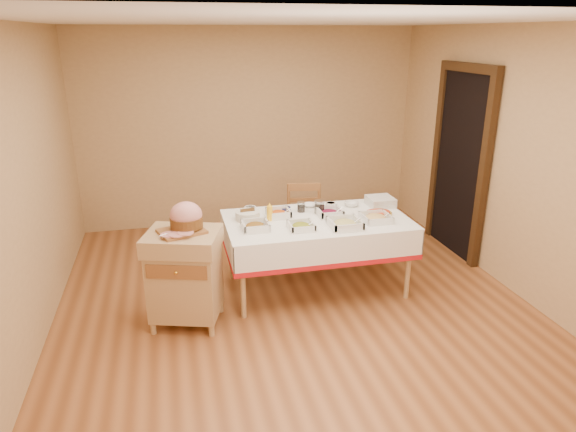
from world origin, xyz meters
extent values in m
plane|color=#94562D|center=(0.00, 0.00, 0.00)|extent=(5.00, 5.00, 0.00)
plane|color=white|center=(0.00, 0.00, 2.60)|extent=(5.00, 5.00, 0.00)
plane|color=tan|center=(0.00, 2.50, 1.30)|extent=(4.50, 0.00, 4.50)
plane|color=tan|center=(0.00, -2.50, 1.30)|extent=(4.50, 0.00, 4.50)
plane|color=tan|center=(-2.25, 0.00, 1.30)|extent=(0.00, 5.00, 5.00)
plane|color=tan|center=(2.25, 0.00, 1.30)|extent=(0.00, 5.00, 5.00)
cube|color=black|center=(2.21, 0.90, 1.05)|extent=(0.06, 0.90, 2.10)
cube|color=#352110|center=(2.19, 0.40, 1.05)|extent=(0.08, 0.10, 2.10)
cube|color=#352110|center=(2.19, 1.40, 1.05)|extent=(0.08, 0.10, 2.10)
cube|color=#352110|center=(2.19, 0.90, 2.15)|extent=(0.08, 1.10, 0.10)
cube|color=tan|center=(0.30, 0.30, 0.73)|extent=(1.80, 1.00, 0.04)
cylinder|color=tan|center=(-0.52, -0.12, 0.35)|extent=(0.05, 0.05, 0.71)
cylinder|color=tan|center=(-0.52, 0.72, 0.35)|extent=(0.05, 0.05, 0.71)
cylinder|color=tan|center=(1.12, -0.12, 0.35)|extent=(0.05, 0.05, 0.71)
cylinder|color=tan|center=(1.12, 0.72, 0.35)|extent=(0.05, 0.05, 0.71)
cube|color=white|center=(0.30, 0.30, 0.76)|extent=(1.82, 1.02, 0.01)
cube|color=tan|center=(-1.03, -0.09, 0.42)|extent=(0.70, 0.63, 0.62)
cube|color=tan|center=(-1.03, -0.09, 0.81)|extent=(0.75, 0.68, 0.16)
cube|color=brown|center=(-1.03, -0.33, 0.62)|extent=(0.50, 0.16, 0.12)
sphere|color=gold|center=(-1.03, -0.34, 0.62)|extent=(0.03, 0.03, 0.03)
cylinder|color=tan|center=(-1.29, -0.30, 0.05)|extent=(0.05, 0.05, 0.10)
cylinder|color=tan|center=(-1.29, 0.12, 0.05)|extent=(0.05, 0.05, 0.10)
cylinder|color=tan|center=(-0.77, -0.30, 0.05)|extent=(0.05, 0.05, 0.10)
cylinder|color=tan|center=(-0.77, 0.12, 0.05)|extent=(0.05, 0.05, 0.10)
cube|color=brown|center=(0.34, 0.91, 0.45)|extent=(0.47, 0.45, 0.03)
cylinder|color=brown|center=(0.14, 0.77, 0.22)|extent=(0.03, 0.03, 0.44)
cylinder|color=brown|center=(0.20, 1.11, 0.22)|extent=(0.03, 0.03, 0.44)
cylinder|color=brown|center=(0.49, 0.71, 0.22)|extent=(0.03, 0.03, 0.44)
cylinder|color=brown|center=(0.55, 1.05, 0.22)|extent=(0.03, 0.03, 0.44)
cylinder|color=brown|center=(0.20, 1.11, 0.67)|extent=(0.03, 0.03, 0.47)
cylinder|color=brown|center=(0.55, 1.05, 0.67)|extent=(0.03, 0.03, 0.47)
cube|color=brown|center=(0.38, 1.08, 0.86)|extent=(0.37, 0.09, 0.09)
cube|color=brown|center=(-1.03, -0.09, 0.90)|extent=(0.37, 0.30, 0.02)
ellipsoid|color=#D28A88|center=(-0.98, -0.05, 1.03)|extent=(0.28, 0.25, 0.24)
cylinder|color=brown|center=(-0.98, -0.05, 0.96)|extent=(0.28, 0.28, 0.09)
cube|color=silver|center=(-1.08, -0.23, 0.91)|extent=(0.23, 0.10, 0.00)
cylinder|color=silver|center=(-1.10, -0.13, 0.92)|extent=(0.27, 0.08, 0.01)
cube|color=silver|center=(-0.35, 0.16, 0.77)|extent=(0.25, 0.25, 0.02)
ellipsoid|color=#B01414|center=(-0.35, 0.16, 0.79)|extent=(0.19, 0.19, 0.07)
cylinder|color=silver|center=(-0.29, 0.13, 0.80)|extent=(0.15, 0.01, 0.11)
cube|color=silver|center=(0.08, 0.07, 0.77)|extent=(0.23, 0.23, 0.01)
ellipsoid|color=#C18918|center=(0.08, 0.07, 0.79)|extent=(0.18, 0.18, 0.06)
cylinder|color=silver|center=(0.13, 0.04, 0.79)|extent=(0.13, 0.01, 0.09)
cube|color=silver|center=(0.49, 0.01, 0.77)|extent=(0.29, 0.29, 0.02)
ellipsoid|color=tan|center=(0.49, 0.01, 0.80)|extent=(0.22, 0.22, 0.08)
cylinder|color=silver|center=(0.56, -0.02, 0.80)|extent=(0.16, 0.01, 0.12)
cube|color=silver|center=(0.85, 0.11, 0.77)|extent=(0.27, 0.27, 0.01)
ellipsoid|color=tan|center=(0.85, 0.11, 0.79)|extent=(0.21, 0.21, 0.07)
cylinder|color=silver|center=(0.91, 0.08, 0.79)|extent=(0.14, 0.01, 0.10)
cube|color=silver|center=(-0.06, 0.46, 0.77)|extent=(0.23, 0.23, 0.02)
ellipsoid|color=#CB4E0F|center=(-0.06, 0.46, 0.79)|extent=(0.17, 0.17, 0.06)
cylinder|color=silver|center=(-0.01, 0.44, 0.80)|extent=(0.15, 0.01, 0.11)
cube|color=silver|center=(0.45, 0.36, 0.77)|extent=(0.24, 0.24, 0.02)
ellipsoid|color=maroon|center=(0.45, 0.36, 0.79)|extent=(0.18, 0.18, 0.06)
cylinder|color=silver|center=(0.50, 0.33, 0.80)|extent=(0.16, 0.01, 0.11)
cylinder|color=silver|center=(-0.31, 0.66, 0.79)|extent=(0.12, 0.12, 0.06)
cylinder|color=black|center=(-0.31, 0.66, 0.81)|extent=(0.10, 0.10, 0.02)
cylinder|color=navy|center=(0.04, 0.59, 0.78)|extent=(0.12, 0.12, 0.05)
cylinder|color=maroon|center=(0.04, 0.59, 0.80)|extent=(0.09, 0.09, 0.02)
cylinder|color=silver|center=(0.54, 0.61, 0.79)|extent=(0.11, 0.11, 0.05)
cylinder|color=#CB4E0F|center=(0.54, 0.61, 0.80)|extent=(0.09, 0.09, 0.02)
imported|color=silver|center=(0.33, 0.69, 0.78)|extent=(0.15, 0.15, 0.03)
imported|color=silver|center=(0.77, 0.60, 0.78)|extent=(0.18, 0.18, 0.05)
cylinder|color=silver|center=(0.20, 0.55, 0.81)|extent=(0.08, 0.08, 0.10)
cylinder|color=silver|center=(0.20, 0.55, 0.86)|extent=(0.08, 0.08, 0.01)
cylinder|color=black|center=(0.20, 0.55, 0.80)|extent=(0.07, 0.07, 0.07)
cylinder|color=silver|center=(0.37, 0.47, 0.82)|extent=(0.10, 0.10, 0.12)
cylinder|color=silver|center=(0.37, 0.47, 0.89)|extent=(0.11, 0.11, 0.01)
cylinder|color=black|center=(0.37, 0.47, 0.80)|extent=(0.08, 0.08, 0.09)
cylinder|color=yellow|center=(-0.17, 0.37, 0.83)|extent=(0.06, 0.06, 0.15)
cone|color=yellow|center=(-0.17, 0.37, 0.93)|extent=(0.04, 0.04, 0.04)
cylinder|color=silver|center=(-0.37, 0.44, 0.80)|extent=(0.24, 0.24, 0.09)
cube|color=silver|center=(1.08, 0.54, 0.77)|extent=(0.27, 0.27, 0.01)
cube|color=silver|center=(1.08, 0.54, 0.78)|extent=(0.27, 0.27, 0.01)
cube|color=silver|center=(1.08, 0.54, 0.80)|extent=(0.27, 0.27, 0.01)
cube|color=silver|center=(1.08, 0.54, 0.82)|extent=(0.27, 0.27, 0.01)
cube|color=silver|center=(1.08, 0.54, 0.83)|extent=(0.27, 0.27, 0.01)
cube|color=silver|center=(1.08, 0.54, 0.85)|extent=(0.27, 0.27, 0.01)
ellipsoid|color=gold|center=(0.93, 0.27, 0.77)|extent=(0.30, 0.22, 0.03)
ellipsoid|color=#B83413|center=(0.93, 0.27, 0.78)|extent=(0.26, 0.18, 0.03)
camera|label=1|loc=(-1.09, -4.30, 2.51)|focal=32.00mm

